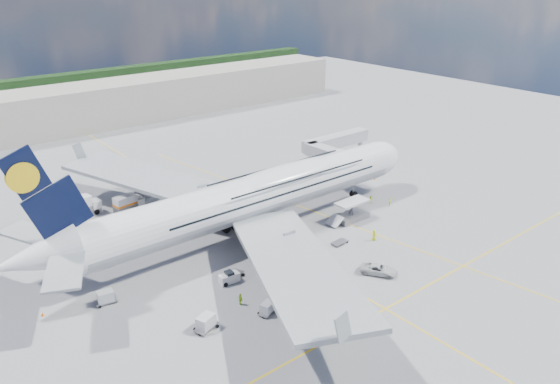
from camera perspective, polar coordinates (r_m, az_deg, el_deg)
ground at (r=89.30m, az=1.15°, el=-6.44°), size 300.00×300.00×0.00m
taxi_line_main at (r=89.30m, az=1.15°, el=-6.44°), size 0.25×220.00×0.01m
taxi_line_cross at (r=77.41m, az=10.95°, el=-11.89°), size 120.00×0.25×0.01m
taxi_line_diag at (r=104.30m, az=3.49°, el=-2.02°), size 14.16×99.06×0.01m
airliner at (r=93.52m, az=-2.65°, el=-0.39°), size 77.26×79.15×23.71m
jet_bridge at (r=119.45m, az=5.65°, el=4.66°), size 18.80×12.10×8.50m
cargo_loader at (r=101.03m, az=7.41°, el=-2.24°), size 8.53×3.20×3.67m
terminal at (r=166.83m, az=-20.60°, el=8.17°), size 180.00×16.00×12.00m
tree_line at (r=222.64m, az=-14.72°, el=11.63°), size 160.00×6.00×8.00m
dolly_row_a at (r=83.05m, az=-4.90°, el=-8.64°), size 3.67×2.81×0.48m
dolly_row_b at (r=72.36m, az=-7.76°, el=-13.33°), size 3.60×2.71×2.03m
dolly_row_c at (r=74.69m, az=-1.33°, el=-12.00°), size 2.97×2.25×1.68m
dolly_back at (r=80.34m, az=-17.76°, el=-10.40°), size 3.18×2.06×1.87m
dolly_nose_far at (r=92.65m, az=6.25°, el=-5.22°), size 3.03×1.79×0.43m
dolly_nose_near at (r=93.64m, az=2.00°, el=-4.78°), size 2.99×1.85×0.41m
baggage_tug at (r=81.60m, az=-5.32°, el=-8.90°), size 3.10×1.63×1.87m
catering_truck_inner at (r=107.07m, az=-15.57°, el=-1.24°), size 5.91×2.79×3.41m
catering_truck_outer at (r=107.99m, az=-19.95°, el=-1.49°), size 6.59×2.87×3.85m
service_van at (r=84.71m, az=10.27°, el=-7.97°), size 5.07×6.03×1.53m
crew_nose at (r=108.13m, az=11.42°, el=-1.02°), size 0.76×0.74×1.76m
crew_loader at (r=108.63m, az=9.48°, el=-0.80°), size 1.01×0.99×1.64m
crew_wing at (r=76.59m, az=-4.15°, el=-11.12°), size 0.43×1.02×1.74m
crew_van at (r=94.31m, az=9.80°, el=-4.46°), size 1.11×1.12×1.95m
crew_tug at (r=81.45m, az=-0.46°, el=-8.88°), size 1.12×0.79×1.59m
cone_nose at (r=121.20m, az=9.88°, el=1.40°), size 0.45×0.45×0.57m
cone_wing_left_inner at (r=103.11m, az=-6.08°, el=-2.24°), size 0.45×0.45×0.58m
cone_wing_left_outer at (r=112.48m, az=-18.81°, el=-1.23°), size 0.42×0.42×0.54m
cone_wing_right_inner at (r=85.36m, az=-0.19°, el=-7.67°), size 0.50×0.50×0.64m
cone_wing_right_outer at (r=71.70m, az=6.93°, el=-14.47°), size 0.45×0.45×0.57m
cone_tail at (r=81.07m, az=-23.55°, el=-11.61°), size 0.44×0.44×0.56m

